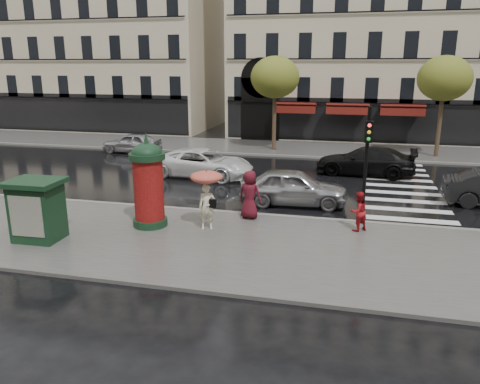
% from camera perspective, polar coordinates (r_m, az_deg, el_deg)
% --- Properties ---
extents(ground, '(160.00, 160.00, 0.00)m').
position_cam_1_polar(ground, '(16.58, 0.67, -6.22)').
color(ground, black).
rests_on(ground, ground).
extents(near_sidewalk, '(90.00, 7.00, 0.12)m').
position_cam_1_polar(near_sidewalk, '(16.11, 0.28, -6.66)').
color(near_sidewalk, '#474744').
rests_on(near_sidewalk, ground).
extents(far_sidewalk, '(90.00, 6.00, 0.12)m').
position_cam_1_polar(far_sidewalk, '(34.74, 7.66, 5.22)').
color(far_sidewalk, '#474744').
rests_on(far_sidewalk, ground).
extents(near_kerb, '(90.00, 0.25, 0.14)m').
position_cam_1_polar(near_kerb, '(19.32, 2.65, -2.84)').
color(near_kerb, slate).
rests_on(near_kerb, ground).
extents(far_kerb, '(90.00, 0.25, 0.14)m').
position_cam_1_polar(far_kerb, '(31.80, 7.09, 4.32)').
color(far_kerb, slate).
rests_on(far_kerb, ground).
extents(zebra_crossing, '(3.60, 11.75, 0.01)m').
position_cam_1_polar(zebra_crossing, '(25.52, 18.89, 0.70)').
color(zebra_crossing, silver).
rests_on(zebra_crossing, ground).
extents(bldg_far_corner, '(26.00, 14.00, 22.90)m').
position_cam_1_polar(bldg_far_corner, '(45.42, 17.90, 21.27)').
color(bldg_far_corner, '#B7A88C').
rests_on(bldg_far_corner, ground).
extents(bldg_far_left, '(24.00, 14.00, 22.90)m').
position_cam_1_polar(bldg_far_left, '(51.97, -16.99, 20.50)').
color(bldg_far_left, '#B7A88C').
rests_on(bldg_far_left, ground).
extents(tree_far_left, '(3.40, 3.40, 6.64)m').
position_cam_1_polar(tree_far_left, '(33.49, 4.29, 13.73)').
color(tree_far_left, '#38281C').
rests_on(tree_far_left, ground).
extents(tree_far_right, '(3.40, 3.40, 6.64)m').
position_cam_1_polar(tree_far_right, '(33.53, 23.66, 12.53)').
color(tree_far_right, '#38281C').
rests_on(tree_far_right, ground).
extents(woman_umbrella, '(1.19, 1.19, 2.28)m').
position_cam_1_polar(woman_umbrella, '(17.22, -4.08, 0.25)').
color(woman_umbrella, '#EBE4C2').
rests_on(woman_umbrella, near_sidewalk).
extents(woman_red, '(0.92, 0.89, 1.49)m').
position_cam_1_polar(woman_red, '(17.74, 14.21, -2.30)').
color(woman_red, '#A7141B').
rests_on(woman_red, near_sidewalk).
extents(man_burgundy, '(1.06, 0.80, 1.94)m').
position_cam_1_polar(man_burgundy, '(18.53, 1.20, -0.32)').
color(man_burgundy, '#50101B').
rests_on(man_burgundy, near_sidewalk).
extents(morris_column, '(1.34, 1.34, 3.59)m').
position_cam_1_polar(morris_column, '(17.82, -11.12, 1.23)').
color(morris_column, black).
rests_on(morris_column, near_sidewalk).
extents(traffic_light, '(0.29, 0.42, 4.49)m').
position_cam_1_polar(traffic_light, '(18.06, 15.19, 4.42)').
color(traffic_light, black).
rests_on(traffic_light, near_sidewalk).
extents(newsstand, '(1.83, 1.56, 2.15)m').
position_cam_1_polar(newsstand, '(17.70, -23.48, -1.94)').
color(newsstand, black).
rests_on(newsstand, near_sidewalk).
extents(car_silver, '(4.88, 2.24, 1.62)m').
position_cam_1_polar(car_silver, '(20.93, 6.55, 0.62)').
color(car_silver, '#9F9FA4').
rests_on(car_silver, ground).
extents(car_white, '(5.88, 3.24, 1.56)m').
position_cam_1_polar(car_white, '(26.02, -4.53, 3.52)').
color(car_white, white).
rests_on(car_white, ground).
extents(car_black, '(5.64, 2.69, 1.59)m').
position_cam_1_polar(car_black, '(27.40, 15.03, 3.67)').
color(car_black, black).
rests_on(car_black, ground).
extents(car_far_silver, '(4.29, 1.96, 1.43)m').
position_cam_1_polar(car_far_silver, '(34.02, -13.04, 5.86)').
color(car_far_silver, '#ACABB0').
rests_on(car_far_silver, ground).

